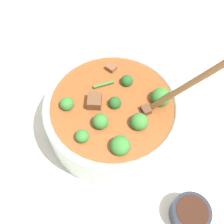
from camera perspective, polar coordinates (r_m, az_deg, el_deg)
The scene contains 3 objects.
ground_plane at distance 0.67m, azimuth 0.00°, elevation -2.95°, with size 4.00×4.00×0.00m, color silver.
stew_bowl at distance 0.61m, azimuth 0.08°, elevation -0.36°, with size 0.35×0.29×0.29m.
condiment_bowl at distance 0.59m, azimuth 15.60°, elevation -19.17°, with size 0.07×0.07×0.04m.
Camera 1 is at (0.02, -0.32, 0.59)m, focal length 45.00 mm.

